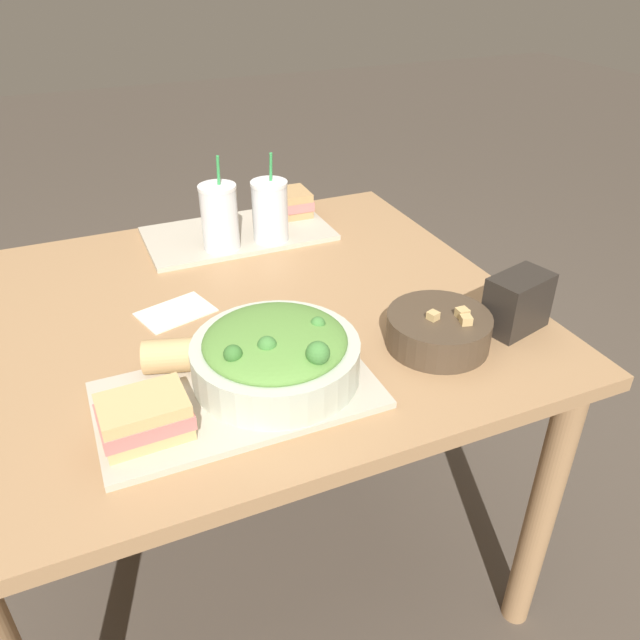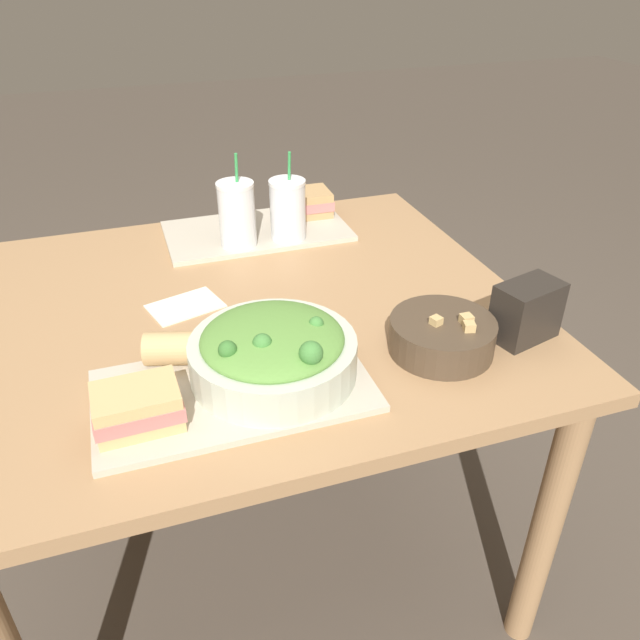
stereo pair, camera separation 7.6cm
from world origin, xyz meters
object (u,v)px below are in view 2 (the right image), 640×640
object	(u,v)px
drink_cup_red	(288,211)
napkin_folded	(185,306)
soup_bowl	(442,335)
sandwich_far	(307,203)
chip_bag	(526,311)
baguette_near	(198,348)
sandwich_near	(137,407)
salad_bowl	(273,351)
drink_cup_dark	(237,216)

from	to	relation	value
drink_cup_red	napkin_folded	distance (m)	0.38
soup_bowl	sandwich_far	size ratio (longest dim) A/B	1.55
drink_cup_red	chip_bag	world-z (taller)	drink_cup_red
baguette_near	napkin_folded	bearing A→B (deg)	15.75
sandwich_near	sandwich_far	distance (m)	0.86
soup_bowl	sandwich_far	distance (m)	0.67
drink_cup_red	salad_bowl	bearing A→B (deg)	-108.63
sandwich_near	drink_cup_dark	distance (m)	0.65
drink_cup_dark	chip_bag	size ratio (longest dim) A/B	1.63
drink_cup_dark	napkin_folded	size ratio (longest dim) A/B	1.37
baguette_near	drink_cup_red	world-z (taller)	drink_cup_red
sandwich_far	drink_cup_red	bearing A→B (deg)	-123.16
sandwich_far	chip_bag	bearing A→B (deg)	-70.95
sandwich_near	sandwich_far	world-z (taller)	same
sandwich_near	baguette_near	size ratio (longest dim) A/B	0.72
sandwich_far	drink_cup_dark	distance (m)	0.25
baguette_near	drink_cup_dark	xyz separation A→B (m)	(0.17, 0.45, 0.04)
soup_bowl	sandwich_near	size ratio (longest dim) A/B	1.41
soup_bowl	drink_cup_red	world-z (taller)	drink_cup_red
salad_bowl	chip_bag	world-z (taller)	salad_bowl
soup_bowl	drink_cup_dark	bearing A→B (deg)	115.53
drink_cup_dark	napkin_folded	bearing A→B (deg)	-125.08
baguette_near	sandwich_near	bearing A→B (deg)	156.26
sandwich_far	soup_bowl	bearing A→B (deg)	-84.62
baguette_near	soup_bowl	bearing A→B (deg)	-84.58
drink_cup_red	chip_bag	distance (m)	0.62
sandwich_far	drink_cup_dark	world-z (taller)	drink_cup_dark
salad_bowl	chip_bag	xyz separation A→B (m)	(0.48, -0.02, -0.00)
baguette_near	drink_cup_red	distance (m)	0.54
sandwich_near	drink_cup_red	world-z (taller)	drink_cup_red
baguette_near	napkin_folded	size ratio (longest dim) A/B	1.15
chip_bag	napkin_folded	distance (m)	0.67
salad_bowl	soup_bowl	bearing A→B (deg)	-2.14
soup_bowl	drink_cup_red	xyz separation A→B (m)	(-0.13, 0.54, 0.05)
salad_bowl	baguette_near	world-z (taller)	salad_bowl
salad_bowl	sandwich_near	xyz separation A→B (m)	(-0.23, -0.06, -0.01)
salad_bowl	napkin_folded	world-z (taller)	salad_bowl
sandwich_far	baguette_near	bearing A→B (deg)	-121.68
sandwich_far	drink_cup_red	xyz separation A→B (m)	(-0.09, -0.13, 0.04)
napkin_folded	drink_cup_dark	bearing A→B (deg)	54.92
drink_cup_red	napkin_folded	size ratio (longest dim) A/B	1.31
sandwich_near	salad_bowl	bearing A→B (deg)	11.87
sandwich_near	napkin_folded	xyz separation A→B (m)	(0.12, 0.35, -0.04)
soup_bowl	drink_cup_dark	xyz separation A→B (m)	(-0.26, 0.54, 0.05)
sandwich_near	drink_cup_red	bearing A→B (deg)	53.09
soup_bowl	baguette_near	bearing A→B (deg)	168.55
salad_bowl	soup_bowl	xyz separation A→B (m)	(0.31, -0.01, -0.03)
sandwich_near	soup_bowl	bearing A→B (deg)	2.62
sandwich_far	chip_bag	xyz separation A→B (m)	(0.21, -0.67, 0.01)
salad_bowl	drink_cup_dark	distance (m)	0.53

